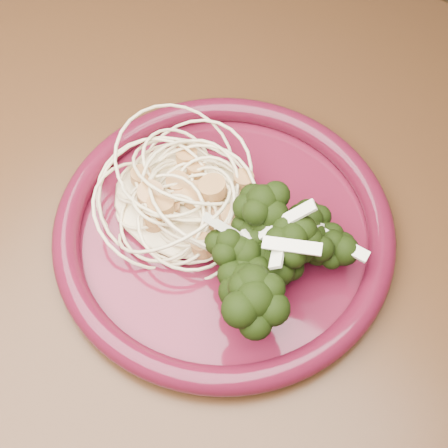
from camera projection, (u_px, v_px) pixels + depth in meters
name	position (u px, v px, depth m)	size (l,w,h in m)	color
dining_table	(313.00, 293.00, 0.68)	(1.20, 0.80, 0.75)	#472814
dinner_plate	(224.00, 228.00, 0.60)	(0.34, 0.34, 0.03)	#540F21
spaghetti_pile	(184.00, 195.00, 0.60)	(0.15, 0.13, 0.03)	#F8E5B0
scallop_cluster	(181.00, 172.00, 0.57)	(0.13, 0.13, 0.04)	tan
broccoli_pile	(278.00, 250.00, 0.55)	(0.11, 0.17, 0.06)	black
onion_garnish	(281.00, 229.00, 0.52)	(0.07, 0.11, 0.06)	white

